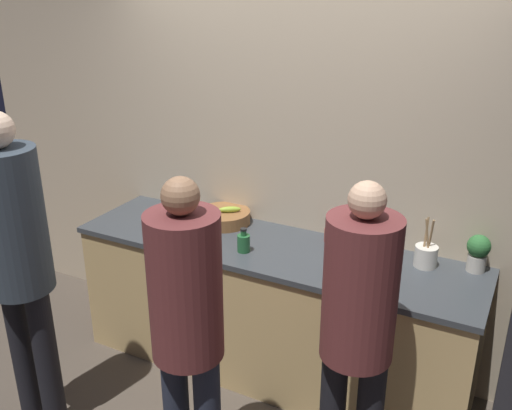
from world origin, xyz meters
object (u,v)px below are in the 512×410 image
object	(u,v)px
fruit_bowl	(224,217)
potted_plant	(478,252)
person_center	(187,319)
utensil_crock	(426,255)
cup_red	(330,235)
bottle_green	(244,242)
person_left	(17,252)
person_right	(358,321)
bottle_amber	(168,215)

from	to	relation	value
fruit_bowl	potted_plant	bearing A→B (deg)	2.51
person_center	potted_plant	size ratio (longest dim) A/B	7.71
utensil_crock	cup_red	xyz separation A→B (m)	(-0.60, 0.06, -0.02)
bottle_green	cup_red	bearing A→B (deg)	42.23
bottle_green	potted_plant	size ratio (longest dim) A/B	0.69
fruit_bowl	cup_red	size ratio (longest dim) A/B	4.09
person_left	fruit_bowl	distance (m)	1.34
potted_plant	bottle_green	bearing A→B (deg)	-163.08
person_right	person_center	bearing A→B (deg)	-152.39
person_center	fruit_bowl	distance (m)	1.29
person_left	person_center	xyz separation A→B (m)	(1.04, 0.03, -0.12)
fruit_bowl	utensil_crock	world-z (taller)	utensil_crock
person_left	potted_plant	bearing A→B (deg)	31.25
cup_red	utensil_crock	bearing A→B (deg)	-5.65
person_left	utensil_crock	size ratio (longest dim) A/B	6.28
person_left	bottle_green	bearing A→B (deg)	46.55
person_left	utensil_crock	xyz separation A→B (m)	(1.86, 1.21, -0.13)
bottle_amber	cup_red	bearing A→B (deg)	16.18
fruit_bowl	bottle_green	bearing A→B (deg)	-44.57
utensil_crock	potted_plant	bearing A→B (deg)	15.83
person_left	bottle_green	xyz separation A→B (m)	(0.85, 0.90, -0.14)
potted_plant	person_left	bearing A→B (deg)	-148.75
potted_plant	fruit_bowl	bearing A→B (deg)	-177.49
person_right	bottle_green	size ratio (longest dim) A/B	10.97
person_right	cup_red	size ratio (longest dim) A/B	19.25
person_right	fruit_bowl	distance (m)	1.45
utensil_crock	fruit_bowl	bearing A→B (deg)	179.79
bottle_green	utensil_crock	bearing A→B (deg)	17.20
bottle_amber	person_center	bearing A→B (deg)	-50.37
person_center	potted_plant	bearing A→B (deg)	49.24
bottle_amber	potted_plant	distance (m)	1.90
cup_red	person_right	bearing A→B (deg)	-62.24
cup_red	bottle_amber	bearing A→B (deg)	-163.82
utensil_crock	person_center	bearing A→B (deg)	-124.77
utensil_crock	potted_plant	world-z (taller)	utensil_crock
fruit_bowl	utensil_crock	bearing A→B (deg)	-0.21
utensil_crock	bottle_amber	world-z (taller)	utensil_crock
person_center	fruit_bowl	bearing A→B (deg)	112.91
person_left	bottle_amber	bearing A→B (deg)	75.68
utensil_crock	cup_red	distance (m)	0.60
fruit_bowl	bottle_amber	bearing A→B (deg)	-139.84
utensil_crock	bottle_amber	distance (m)	1.63
utensil_crock	person_right	bearing A→B (deg)	-99.13
person_right	utensil_crock	world-z (taller)	person_right
bottle_green	person_left	bearing A→B (deg)	-133.45
bottle_amber	person_right	bearing A→B (deg)	-21.74
person_right	utensil_crock	xyz separation A→B (m)	(0.13, 0.82, -0.01)
bottle_amber	potted_plant	xyz separation A→B (m)	(1.87, 0.31, 0.03)
fruit_bowl	potted_plant	world-z (taller)	potted_plant
person_left	bottle_amber	world-z (taller)	person_left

